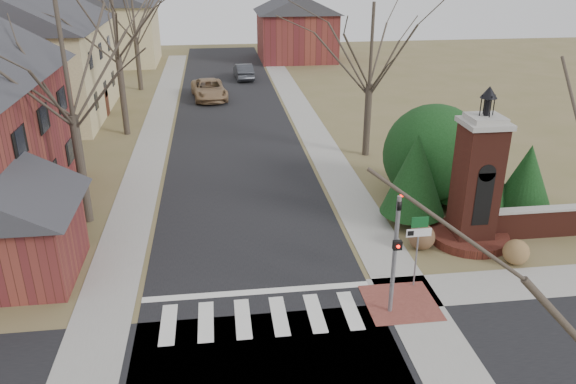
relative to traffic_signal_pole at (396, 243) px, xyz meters
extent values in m
plane|color=brown|center=(-4.30, -0.57, -2.59)|extent=(120.00, 120.00, 0.00)
cube|color=black|center=(-4.30, 21.43, -2.58)|extent=(8.00, 70.00, 0.01)
cube|color=silver|center=(-4.30, 0.23, -2.58)|extent=(8.00, 2.20, 0.02)
cube|color=silver|center=(-4.30, 1.73, -2.58)|extent=(8.00, 0.35, 0.02)
cube|color=gray|center=(0.90, 21.43, -2.58)|extent=(2.00, 60.00, 0.02)
cube|color=gray|center=(-9.50, 21.43, -2.58)|extent=(2.00, 60.00, 0.02)
cube|color=brown|center=(0.50, 0.43, -2.57)|extent=(2.40, 2.40, 0.02)
cylinder|color=slate|center=(0.00, 0.03, -0.49)|extent=(0.14, 0.14, 4.20)
imported|color=black|center=(0.00, 0.03, 1.46)|extent=(0.15, 0.18, 0.90)
sphere|color=#FF0C05|center=(0.00, -0.19, 1.76)|extent=(0.14, 0.14, 0.14)
cube|color=black|center=(0.00, -0.15, 0.01)|extent=(0.28, 0.16, 0.30)
sphere|color=#FF0C05|center=(0.00, -0.24, 0.01)|extent=(0.11, 0.11, 0.11)
cylinder|color=slate|center=(1.30, 1.43, -1.29)|extent=(0.06, 0.06, 2.60)
cube|color=silver|center=(1.30, 1.41, -0.44)|extent=(0.90, 0.03, 0.30)
cube|color=black|center=(1.00, 1.39, -0.44)|extent=(0.22, 0.02, 0.18)
cube|color=#104C1F|center=(1.30, 1.41, -0.04)|extent=(0.60, 0.03, 0.40)
cylinder|color=#512118|center=(4.70, 4.43, -2.41)|extent=(3.20, 3.20, 0.36)
cube|color=#512118|center=(4.70, 4.43, -0.09)|extent=(1.50, 1.50, 5.00)
cube|color=black|center=(4.70, 3.71, -0.39)|extent=(0.70, 0.10, 2.20)
cube|color=gray|center=(4.70, 4.43, 2.46)|extent=(1.70, 1.70, 0.20)
cube|color=gray|center=(4.70, 4.43, 2.66)|extent=(1.30, 1.30, 0.20)
cylinder|color=black|center=(4.70, 4.43, 3.06)|extent=(0.20, 0.20, 0.60)
cone|color=black|center=(4.70, 4.43, 3.66)|extent=(0.64, 0.64, 0.45)
cube|color=#512118|center=(9.20, 4.43, -1.99)|extent=(7.50, 0.40, 1.20)
cube|color=gray|center=(9.20, 4.43, -1.34)|extent=(7.50, 0.50, 0.10)
cube|color=beige|center=(-17.80, 26.43, 0.61)|extent=(9.00, 12.00, 6.40)
cube|color=brown|center=(-12.80, 3.93, -1.19)|extent=(4.00, 4.00, 2.80)
cube|color=beige|center=(-16.30, 47.43, 0.41)|extent=(10.00, 8.00, 6.00)
cube|color=brown|center=(3.70, 47.43, -0.09)|extent=(8.00, 8.00, 5.00)
cube|color=brown|center=(1.46, 45.83, 3.31)|extent=(0.75, 0.75, 2.80)
cylinder|color=#473D33|center=(2.90, 6.43, -2.34)|extent=(0.20, 0.20, 0.50)
cone|color=black|center=(2.90, 6.43, -0.29)|extent=(2.80, 2.80, 3.60)
cylinder|color=#473D33|center=(6.20, 7.63, -2.34)|extent=(0.20, 0.20, 0.50)
cone|color=black|center=(6.20, 7.63, 0.01)|extent=(3.40, 3.40, 4.20)
cylinder|color=#473D33|center=(8.20, 6.63, -2.34)|extent=(0.20, 0.20, 0.50)
cone|color=black|center=(8.20, 6.63, -0.69)|extent=(2.40, 2.40, 2.80)
sphere|color=black|center=(4.70, 8.93, -0.19)|extent=(4.80, 4.80, 4.80)
cylinder|color=#473D33|center=(-11.30, 8.43, -0.17)|extent=(0.40, 0.40, 4.83)
cylinder|color=#473D33|center=(-11.30, 21.43, -0.07)|extent=(0.40, 0.40, 5.04)
cylinder|color=#473D33|center=(-11.80, 34.43, -0.38)|extent=(0.40, 0.40, 4.41)
cylinder|color=#473D33|center=(3.20, 15.43, -0.49)|extent=(0.40, 0.40, 4.20)
imported|color=#977652|center=(-5.90, 30.34, -1.82)|extent=(3.15, 5.77, 1.53)
imported|color=#34363C|center=(-2.70, 37.66, -1.87)|extent=(1.83, 4.47, 1.44)
sphere|color=brown|center=(2.50, 4.03, -2.05)|extent=(1.07, 1.07, 1.07)
sphere|color=brown|center=(5.68, 2.43, -2.09)|extent=(0.99, 0.99, 0.99)
camera|label=1|loc=(-5.41, -15.04, 8.49)|focal=35.00mm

